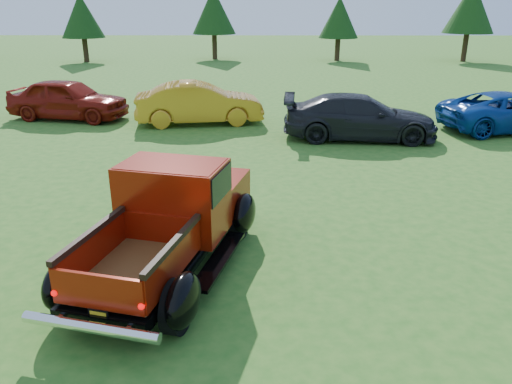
% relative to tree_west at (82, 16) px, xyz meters
% --- Properties ---
extents(ground, '(120.00, 120.00, 0.00)m').
position_rel_tree_west_xyz_m(ground, '(12.00, -29.00, -3.11)').
color(ground, '#285F1B').
rests_on(ground, ground).
extents(tree_west, '(2.94, 2.94, 4.60)m').
position_rel_tree_west_xyz_m(tree_west, '(0.00, 0.00, 0.00)').
color(tree_west, '#332114').
rests_on(tree_west, ground).
extents(tree_mid_left, '(3.20, 3.20, 5.00)m').
position_rel_tree_west_xyz_m(tree_mid_left, '(9.00, 2.00, 0.27)').
color(tree_mid_left, '#332114').
rests_on(tree_mid_left, ground).
extents(tree_mid_right, '(2.82, 2.82, 4.40)m').
position_rel_tree_west_xyz_m(tree_mid_right, '(18.00, 1.00, -0.14)').
color(tree_mid_right, '#332114').
rests_on(tree_mid_right, ground).
extents(tree_east, '(3.46, 3.46, 5.40)m').
position_rel_tree_west_xyz_m(tree_east, '(27.00, 0.50, 0.55)').
color(tree_east, '#332114').
rests_on(tree_east, ground).
extents(pickup_truck, '(2.96, 4.75, 1.67)m').
position_rel_tree_west_xyz_m(pickup_truck, '(11.08, -29.20, -2.32)').
color(pickup_truck, black).
rests_on(pickup_truck, ground).
extents(show_car_red, '(4.51, 2.53, 1.45)m').
position_rel_tree_west_xyz_m(show_car_red, '(5.50, -18.62, -2.38)').
color(show_car_red, maroon).
rests_on(show_car_red, ground).
extents(show_car_yellow, '(4.52, 2.16, 1.43)m').
position_rel_tree_west_xyz_m(show_car_yellow, '(10.32, -19.31, -2.39)').
color(show_car_yellow, orange).
rests_on(show_car_yellow, ground).
extents(show_car_grey, '(4.81, 2.26, 1.36)m').
position_rel_tree_west_xyz_m(show_car_grey, '(15.50, -21.33, -2.43)').
color(show_car_grey, black).
rests_on(show_car_grey, ground).
extents(show_car_blue, '(4.86, 2.92, 1.26)m').
position_rel_tree_west_xyz_m(show_car_blue, '(20.64, -20.24, -2.48)').
color(show_car_blue, navy).
rests_on(show_car_blue, ground).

